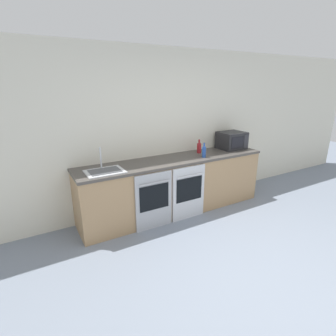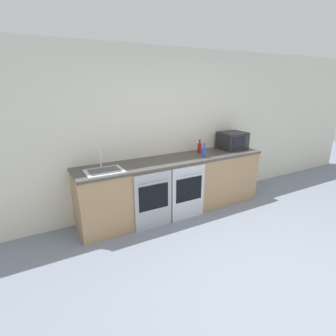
{
  "view_description": "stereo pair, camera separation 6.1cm",
  "coord_description": "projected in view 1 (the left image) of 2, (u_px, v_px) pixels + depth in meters",
  "views": [
    {
      "loc": [
        -2.1,
        -1.4,
        2.05
      ],
      "look_at": [
        -0.12,
        2.03,
        0.78
      ],
      "focal_mm": 28.0,
      "sensor_mm": 36.0,
      "label": 1
    },
    {
      "loc": [
        -2.05,
        -1.43,
        2.05
      ],
      "look_at": [
        -0.12,
        2.03,
        0.78
      ],
      "focal_mm": 28.0,
      "sensor_mm": 36.0,
      "label": 2
    }
  ],
  "objects": [
    {
      "name": "microwave",
      "position": [
        232.0,
        140.0,
        4.78
      ],
      "size": [
        0.46,
        0.39,
        0.31
      ],
      "color": "#232326",
      "rests_on": "counter_back"
    },
    {
      "name": "ground_plane",
      "position": [
        273.0,
        286.0,
        2.78
      ],
      "size": [
        16.0,
        16.0,
        0.0
      ],
      "primitive_type": "plane",
      "color": "gray"
    },
    {
      "name": "oven_left",
      "position": [
        154.0,
        201.0,
        3.78
      ],
      "size": [
        0.58,
        0.06,
        0.86
      ],
      "color": "#A8AAAF",
      "rests_on": "ground_plane"
    },
    {
      "name": "bottle_blue",
      "position": [
        204.0,
        152.0,
        4.22
      ],
      "size": [
        0.07,
        0.07,
        0.24
      ],
      "color": "#234793",
      "rests_on": "counter_back"
    },
    {
      "name": "oven_right",
      "position": [
        189.0,
        193.0,
        4.07
      ],
      "size": [
        0.58,
        0.06,
        0.86
      ],
      "color": "silver",
      "rests_on": "ground_plane"
    },
    {
      "name": "counter_back",
      "position": [
        175.0,
        185.0,
        4.31
      ],
      "size": [
        3.16,
        0.66,
        0.91
      ],
      "color": "tan",
      "rests_on": "ground_plane"
    },
    {
      "name": "wall_back",
      "position": [
        164.0,
        131.0,
        4.34
      ],
      "size": [
        10.0,
        0.06,
        2.6
      ],
      "color": "silver",
      "rests_on": "ground_plane"
    },
    {
      "name": "bottle_red",
      "position": [
        199.0,
        148.0,
        4.49
      ],
      "size": [
        0.07,
        0.07,
        0.24
      ],
      "color": "maroon",
      "rests_on": "counter_back"
    },
    {
      "name": "sink",
      "position": [
        105.0,
        171.0,
        3.54
      ],
      "size": [
        0.51,
        0.38,
        0.31
      ],
      "color": "silver",
      "rests_on": "counter_back"
    }
  ]
}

